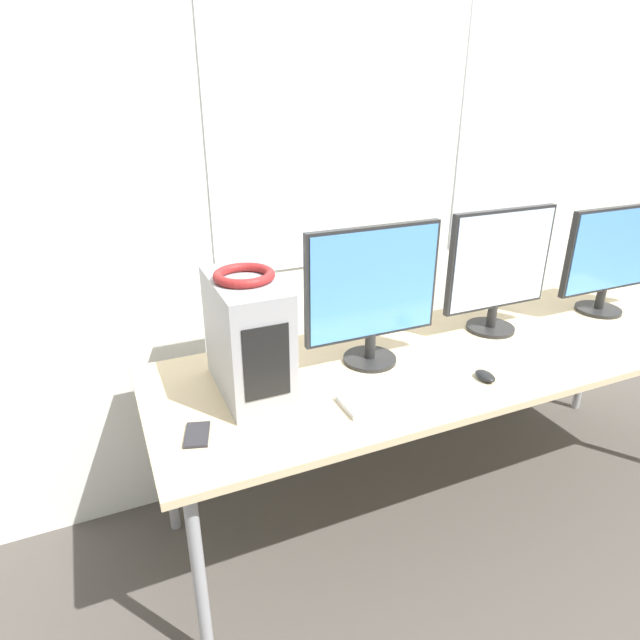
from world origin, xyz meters
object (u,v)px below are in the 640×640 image
monitor_right_near (499,267)px  cell_phone (197,435)px  monitor_main (373,291)px  monitor_right_far (610,256)px  headphones (244,275)px  keyboard (408,392)px  pc_tower (248,337)px  mouse (485,376)px

monitor_right_near → cell_phone: 1.36m
monitor_main → monitor_right_far: size_ratio=1.01×
monitor_main → headphones: bearing=-178.2°
keyboard → pc_tower: bearing=152.5°
monitor_right_near → keyboard: size_ratio=1.07×
pc_tower → monitor_main: 0.48m
monitor_main → pc_tower: bearing=-178.1°
headphones → monitor_right_near: bearing=3.1°
pc_tower → headphones: bearing=90.0°
pc_tower → monitor_right_far: size_ratio=0.77×
pc_tower → monitor_right_far: (1.67, 0.02, 0.06)m
monitor_main → keyboard: size_ratio=1.08×
monitor_right_far → cell_phone: monitor_right_far is taller
monitor_main → keyboard: monitor_main is taller
monitor_right_far → mouse: bearing=-161.9°
monitor_main → monitor_right_near: size_ratio=1.00×
headphones → monitor_right_near: size_ratio=0.38×
headphones → mouse: 0.91m
monitor_main → mouse: size_ratio=5.95×
monitor_right_far → cell_phone: size_ratio=3.79×
pc_tower → keyboard: pc_tower is taller
cell_phone → mouse: bearing=12.4°
monitor_right_near → cell_phone: size_ratio=3.79×
headphones → keyboard: headphones is taller
monitor_right_far → headphones: bearing=-179.3°
mouse → keyboard: bearing=175.8°
monitor_main → monitor_right_far: (1.20, 0.01, -0.02)m
monitor_right_near → monitor_right_far: 0.59m
headphones → pc_tower: bearing=-90.0°
monitor_right_near → pc_tower: bearing=-176.8°
cell_phone → monitor_right_far: bearing=23.2°
keyboard → headphones: bearing=152.4°
monitor_right_near → monitor_right_far: bearing=-3.7°
pc_tower → mouse: bearing=-19.1°
pc_tower → keyboard: 0.57m
pc_tower → headphones: size_ratio=2.03×
keyboard → mouse: 0.30m
mouse → pc_tower: bearing=160.9°
monitor_main → monitor_right_near: bearing=4.2°
cell_phone → keyboard: bearing=12.4°
pc_tower → mouse: size_ratio=4.56×
mouse → monitor_main: bearing=137.1°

